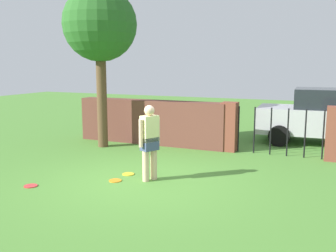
# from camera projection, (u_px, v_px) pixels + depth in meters

# --- Properties ---
(ground_plane) EXTENTS (40.00, 40.00, 0.00)m
(ground_plane) POSITION_uv_depth(u_px,v_px,m) (140.00, 181.00, 8.12)
(ground_plane) COLOR #4C8433
(brick_wall) EXTENTS (4.79, 0.50, 1.36)m
(brick_wall) POSITION_uv_depth(u_px,v_px,m) (151.00, 122.00, 11.82)
(brick_wall) COLOR brown
(brick_wall) RESTS_ON ground
(tree) EXTENTS (2.14, 2.14, 4.67)m
(tree) POSITION_uv_depth(u_px,v_px,m) (100.00, 26.00, 10.93)
(tree) COLOR brown
(tree) RESTS_ON ground
(person) EXTENTS (0.35, 0.50, 1.62)m
(person) POSITION_uv_depth(u_px,v_px,m) (150.00, 139.00, 8.03)
(person) COLOR beige
(person) RESTS_ON ground
(fence_gate) EXTENTS (3.21, 0.44, 1.40)m
(fence_gate) POSITION_uv_depth(u_px,v_px,m) (279.00, 130.00, 10.28)
(fence_gate) COLOR brown
(fence_gate) RESTS_ON ground
(car) EXTENTS (4.27, 2.07, 1.72)m
(car) POSITION_uv_depth(u_px,v_px,m) (328.00, 117.00, 11.70)
(car) COLOR #B7B7BC
(car) RESTS_ON ground
(frisbee_yellow) EXTENTS (0.27, 0.27, 0.02)m
(frisbee_yellow) POSITION_uv_depth(u_px,v_px,m) (128.00, 174.00, 8.58)
(frisbee_yellow) COLOR yellow
(frisbee_yellow) RESTS_ON ground
(frisbee_red) EXTENTS (0.27, 0.27, 0.02)m
(frisbee_red) POSITION_uv_depth(u_px,v_px,m) (31.00, 186.00, 7.75)
(frisbee_red) COLOR red
(frisbee_red) RESTS_ON ground
(frisbee_orange) EXTENTS (0.27, 0.27, 0.02)m
(frisbee_orange) POSITION_uv_depth(u_px,v_px,m) (115.00, 181.00, 8.11)
(frisbee_orange) COLOR orange
(frisbee_orange) RESTS_ON ground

